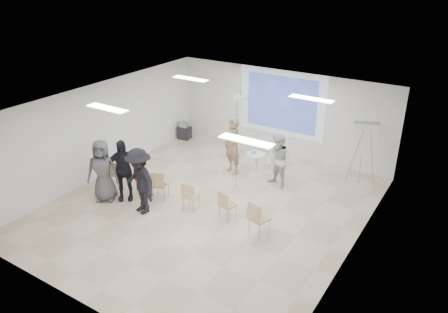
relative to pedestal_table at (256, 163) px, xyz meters
The scene contains 30 objects.
floor 2.51m from the pedestal_table, 93.54° to the right, with size 8.00×9.00×0.10m, color beige.
ceiling 3.60m from the pedestal_table, 93.54° to the right, with size 8.00×9.00×0.10m, color white.
wall_back 2.36m from the pedestal_table, 94.16° to the left, with size 8.00×0.10×3.00m, color silver.
wall_left 4.99m from the pedestal_table, 149.66° to the right, with size 0.10×9.00×3.00m, color silver.
wall_right 4.73m from the pedestal_table, 32.25° to the right, with size 0.10×9.00×3.00m, color silver.
projection_halo 2.48m from the pedestal_table, 94.29° to the left, with size 3.20×0.01×2.30m, color silver.
projection_image 2.47m from the pedestal_table, 94.32° to the left, with size 2.60×0.01×1.90m, color #3143A6.
pedestal_table is the anchor object (origin of this frame).
player_left 0.99m from the pedestal_table, 163.28° to the right, with size 0.78×0.53×2.13m, color #97795D.
player_right 1.10m from the pedestal_table, 18.75° to the right, with size 0.90×0.72×1.87m, color silver.
controller_left 1.12m from the pedestal_table, behind, with size 0.04×0.11×0.04m, color white.
controller_right 1.12m from the pedestal_table, ahead, with size 0.04×0.11×0.04m, color silver.
chair_far_left 4.38m from the pedestal_table, 136.66° to the right, with size 0.45×0.48×0.87m.
chair_left_mid 3.67m from the pedestal_table, 126.05° to the right, with size 0.58×0.60×0.94m.
chair_left_inner 3.28m from the pedestal_table, 118.76° to the right, with size 0.53×0.56×0.90m.
chair_center 2.93m from the pedestal_table, 99.48° to the right, with size 0.44×0.47×0.84m.
chair_right_inner 2.81m from the pedestal_table, 77.83° to the right, with size 0.47×0.49×0.81m.
chair_right_far 3.41m from the pedestal_table, 60.82° to the right, with size 0.56×0.58×0.95m.
red_jacket 3.78m from the pedestal_table, 124.39° to the right, with size 0.39×0.09×0.38m, color maroon.
laptop 3.20m from the pedestal_table, 119.93° to the right, with size 0.33×0.24×0.03m, color black.
audience_left 4.22m from the pedestal_table, 126.18° to the right, with size 1.22×0.73×2.10m, color black.
audience_mid 4.03m from the pedestal_table, 113.09° to the right, with size 1.38×0.75×2.13m, color black.
audience_outer 4.75m from the pedestal_table, 128.24° to the right, with size 1.00×0.66×2.06m, color #545459.
flipchart_easel 3.40m from the pedestal_table, 21.83° to the left, with size 0.82×0.65×2.02m.
av_cart 4.04m from the pedestal_table, 161.49° to the left, with size 0.49×0.41×0.69m.
ceiling_projector 2.46m from the pedestal_table, 93.14° to the right, with size 0.30×0.25×3.00m.
fluor_panel_nw 3.36m from the pedestal_table, 167.96° to the right, with size 1.20×0.30×0.02m, color white.
fluor_panel_ne 3.18m from the pedestal_table, 13.95° to the right, with size 1.20×0.30×0.02m, color white.
fluor_panel_sw 5.17m from the pedestal_table, 118.53° to the right, with size 1.20×0.30×0.02m, color white.
fluor_panel_se 5.06m from the pedestal_table, 64.98° to the right, with size 1.20×0.30×0.02m, color white.
Camera 1 is at (6.05, -8.74, 6.35)m, focal length 35.00 mm.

